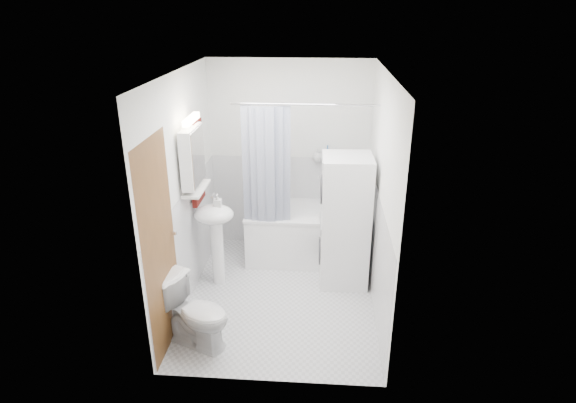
# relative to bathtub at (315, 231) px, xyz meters

# --- Properties ---
(floor) EXTENTS (2.60, 2.60, 0.00)m
(floor) POSITION_rel_bathtub_xyz_m (-0.35, -0.92, -0.35)
(floor) COLOR silver
(floor) RESTS_ON ground
(room_walls) EXTENTS (2.60, 2.60, 2.60)m
(room_walls) POSITION_rel_bathtub_xyz_m (-0.35, -0.92, 1.13)
(room_walls) COLOR white
(room_walls) RESTS_ON ground
(wainscot) EXTENTS (1.98, 2.58, 2.58)m
(wainscot) POSITION_rel_bathtub_xyz_m (-0.35, -0.63, 0.25)
(wainscot) COLOR white
(wainscot) RESTS_ON ground
(door) EXTENTS (0.05, 2.00, 2.00)m
(door) POSITION_rel_bathtub_xyz_m (-1.30, -1.47, 0.65)
(door) COLOR brown
(door) RESTS_ON ground
(bathtub) EXTENTS (1.69, 0.80, 0.64)m
(bathtub) POSITION_rel_bathtub_xyz_m (0.00, 0.00, 0.00)
(bathtub) COLOR white
(bathtub) RESTS_ON ground
(tub_spout) EXTENTS (0.04, 0.12, 0.04)m
(tub_spout) POSITION_rel_bathtub_xyz_m (0.20, 0.33, 0.61)
(tub_spout) COLOR silver
(tub_spout) RESTS_ON room_walls
(curtain_rod) EXTENTS (1.87, 0.02, 0.02)m
(curtain_rod) POSITION_rel_bathtub_xyz_m (0.00, -0.34, 1.65)
(curtain_rod) COLOR silver
(curtain_rod) RESTS_ON room_walls
(shower_curtain) EXTENTS (0.55, 0.02, 1.45)m
(shower_curtain) POSITION_rel_bathtub_xyz_m (-0.56, -0.34, 0.90)
(shower_curtain) COLOR #15224A
(shower_curtain) RESTS_ON curtain_rod
(sink) EXTENTS (0.44, 0.37, 1.04)m
(sink) POSITION_rel_bathtub_xyz_m (-1.10, -0.68, 0.35)
(sink) COLOR white
(sink) RESTS_ON ground
(medicine_cabinet) EXTENTS (0.13, 0.50, 0.71)m
(medicine_cabinet) POSITION_rel_bathtub_xyz_m (-1.25, -0.82, 1.21)
(medicine_cabinet) COLOR white
(medicine_cabinet) RESTS_ON room_walls
(shelf) EXTENTS (0.18, 0.54, 0.02)m
(shelf) POSITION_rel_bathtub_xyz_m (-1.24, -0.82, 0.85)
(shelf) COLOR silver
(shelf) RESTS_ON room_walls
(shower_caddy) EXTENTS (0.22, 0.06, 0.02)m
(shower_caddy) POSITION_rel_bathtub_xyz_m (0.25, 0.32, 0.80)
(shower_caddy) COLOR silver
(shower_caddy) RESTS_ON room_walls
(towel) EXTENTS (0.07, 0.38, 0.92)m
(towel) POSITION_rel_bathtub_xyz_m (-1.29, -0.57, 1.06)
(towel) COLOR #4E130D
(towel) RESTS_ON room_walls
(washer_dryer) EXTENTS (0.56, 0.54, 1.50)m
(washer_dryer) POSITION_rel_bathtub_xyz_m (0.33, -0.54, 0.40)
(washer_dryer) COLOR white
(washer_dryer) RESTS_ON ground
(toilet) EXTENTS (0.77, 0.62, 0.67)m
(toilet) POSITION_rel_bathtub_xyz_m (-1.07, -1.77, -0.02)
(toilet) COLOR white
(toilet) RESTS_ON ground
(soap_pump) EXTENTS (0.08, 0.17, 0.08)m
(soap_pump) POSITION_rel_bathtub_xyz_m (-1.06, -0.67, 0.59)
(soap_pump) COLOR gray
(soap_pump) RESTS_ON sink
(shelf_bottle) EXTENTS (0.07, 0.18, 0.07)m
(shelf_bottle) POSITION_rel_bathtub_xyz_m (-1.24, -0.97, 0.89)
(shelf_bottle) COLOR gray
(shelf_bottle) RESTS_ON shelf
(shelf_cup) EXTENTS (0.10, 0.09, 0.10)m
(shelf_cup) POSITION_rel_bathtub_xyz_m (-1.24, -0.70, 0.91)
(shelf_cup) COLOR gray
(shelf_cup) RESTS_ON shelf
(shampoo_a) EXTENTS (0.13, 0.17, 0.13)m
(shampoo_a) POSITION_rel_bathtub_xyz_m (-0.00, 0.32, 0.87)
(shampoo_a) COLOR gray
(shampoo_a) RESTS_ON shower_caddy
(shampoo_b) EXTENTS (0.08, 0.21, 0.08)m
(shampoo_b) POSITION_rel_bathtub_xyz_m (0.12, 0.32, 0.85)
(shampoo_b) COLOR #2A68A8
(shampoo_b) RESTS_ON shower_caddy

